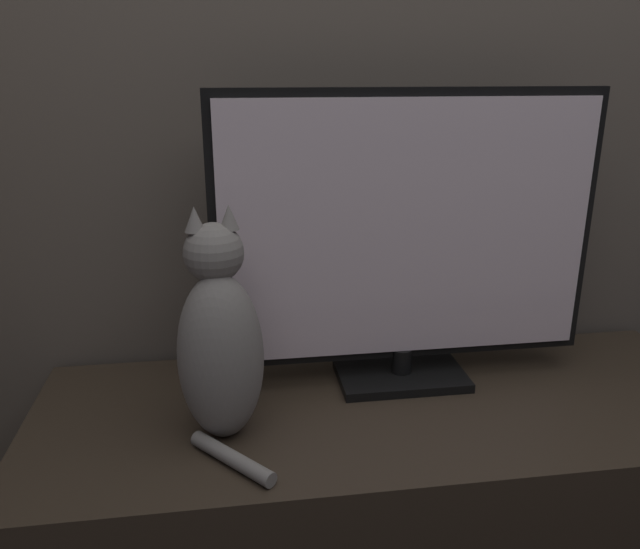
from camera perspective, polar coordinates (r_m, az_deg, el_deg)
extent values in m
cube|color=#60564C|center=(1.48, 4.32, 22.69)|extent=(4.80, 0.05, 2.60)
cube|color=#33281E|center=(1.49, 6.14, -20.35)|extent=(1.48, 0.55, 0.52)
cube|color=black|center=(1.43, 7.41, -9.15)|extent=(0.28, 0.17, 0.02)
cylinder|color=black|center=(1.41, 7.47, -7.77)|extent=(0.04, 0.04, 0.06)
cube|color=black|center=(1.32, 7.91, 4.06)|extent=(0.82, 0.02, 0.57)
cube|color=silver|center=(1.30, 8.08, 3.90)|extent=(0.78, 0.01, 0.54)
ellipsoid|color=gray|center=(1.17, -9.04, -7.49)|extent=(0.17, 0.16, 0.33)
ellipsoid|color=black|center=(1.22, -9.29, -7.15)|extent=(0.09, 0.06, 0.18)
sphere|color=gray|center=(1.13, -9.70, 1.97)|extent=(0.12, 0.12, 0.11)
cone|color=gray|center=(1.11, -11.42, 4.99)|extent=(0.04, 0.04, 0.04)
cone|color=gray|center=(1.11, -8.33, 5.22)|extent=(0.04, 0.04, 0.04)
cylinder|color=gray|center=(1.15, -8.04, -16.29)|extent=(0.15, 0.17, 0.03)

